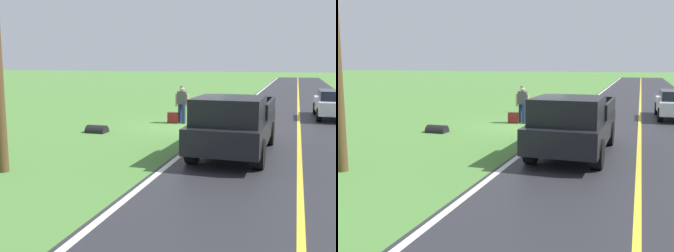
% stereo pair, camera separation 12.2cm
% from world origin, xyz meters
% --- Properties ---
extents(ground_plane, '(200.00, 200.00, 0.00)m').
position_xyz_m(ground_plane, '(0.00, 0.00, 0.00)').
color(ground_plane, '#4C7F38').
extents(road_surface, '(7.19, 120.00, 0.00)m').
position_xyz_m(road_surface, '(-4.31, 0.00, 0.00)').
color(road_surface, '#28282D').
rests_on(road_surface, ground).
extents(lane_edge_line, '(0.16, 117.60, 0.00)m').
position_xyz_m(lane_edge_line, '(-0.90, 0.00, 0.01)').
color(lane_edge_line, silver).
rests_on(lane_edge_line, ground).
extents(lane_centre_line, '(0.14, 117.60, 0.00)m').
position_xyz_m(lane_centre_line, '(-4.31, 0.00, 0.01)').
color(lane_centre_line, gold).
rests_on(lane_centre_line, ground).
extents(hitchhiker_walking, '(0.62, 0.51, 1.75)m').
position_xyz_m(hitchhiker_walking, '(0.82, -0.61, 0.98)').
color(hitchhiker_walking, navy).
rests_on(hitchhiker_walking, ground).
extents(suitcase_carried, '(0.47, 0.24, 0.49)m').
position_xyz_m(suitcase_carried, '(1.24, -0.50, 0.24)').
color(suitcase_carried, maroon).
rests_on(suitcase_carried, ground).
extents(pickup_truck_passing, '(2.17, 5.43, 1.82)m').
position_xyz_m(pickup_truck_passing, '(-2.39, 5.07, 0.97)').
color(pickup_truck_passing, black).
rests_on(pickup_truck_passing, ground).
extents(sedan_near_oncoming, '(1.99, 4.43, 1.41)m').
position_xyz_m(sedan_near_oncoming, '(-6.04, -4.45, 0.75)').
color(sedan_near_oncoming, silver).
rests_on(sedan_near_oncoming, ground).
extents(drainage_culvert, '(0.80, 0.60, 0.60)m').
position_xyz_m(drainage_culvert, '(3.38, 2.84, 0.00)').
color(drainage_culvert, black).
rests_on(drainage_culvert, ground).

